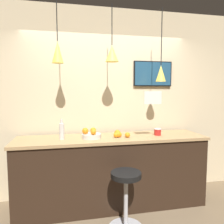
{
  "coord_description": "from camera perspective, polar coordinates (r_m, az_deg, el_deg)",
  "views": [
    {
      "loc": [
        -0.61,
        -2.35,
        1.64
      ],
      "look_at": [
        0.0,
        0.6,
        1.35
      ],
      "focal_mm": 35.0,
      "sensor_mm": 36.0,
      "label": 1
    }
  ],
  "objects": [
    {
      "name": "pendant_lamp_middle",
      "position": [
        3.06,
        -0.01,
        15.09
      ],
      "size": [
        0.18,
        0.18,
        0.77
      ],
      "color": "black"
    },
    {
      "name": "mounted_tv",
      "position": [
        3.62,
        10.59,
        9.78
      ],
      "size": [
        0.63,
        0.04,
        0.4
      ],
      "color": "black"
    },
    {
      "name": "pendant_lamp_right",
      "position": [
        3.25,
        12.65,
        9.99
      ],
      "size": [
        0.14,
        0.14,
        1.03
      ],
      "color": "black"
    },
    {
      "name": "orange_pile",
      "position": [
        3.07,
        1.91,
        -5.81
      ],
      "size": [
        0.23,
        0.22,
        0.09
      ],
      "color": "orange",
      "rests_on": "service_counter"
    },
    {
      "name": "spread_jar",
      "position": [
        3.25,
        11.82,
        -5.1
      ],
      "size": [
        0.1,
        0.1,
        0.1
      ],
      "color": "red",
      "rests_on": "service_counter"
    },
    {
      "name": "juice_bottle",
      "position": [
        2.98,
        -12.99,
        -4.81
      ],
      "size": [
        0.07,
        0.07,
        0.27
      ],
      "color": "silver",
      "rests_on": "service_counter"
    },
    {
      "name": "back_wall",
      "position": [
        3.45,
        -1.48,
        2.39
      ],
      "size": [
        8.0,
        0.06,
        2.9
      ],
      "color": "beige",
      "rests_on": "ground_plane"
    },
    {
      "name": "fruit_bowl",
      "position": [
        3.0,
        -5.5,
        -5.9
      ],
      "size": [
        0.27,
        0.27,
        0.14
      ],
      "color": "beige",
      "rests_on": "service_counter"
    },
    {
      "name": "bar_stool",
      "position": [
        2.73,
        3.66,
        -20.15
      ],
      "size": [
        0.42,
        0.42,
        0.7
      ],
      "color": "#B7B7BC",
      "rests_on": "ground_plane"
    },
    {
      "name": "service_counter",
      "position": [
        3.23,
        0.0,
        -15.15
      ],
      "size": [
        2.65,
        0.66,
        1.0
      ],
      "color": "black",
      "rests_on": "ground_plane"
    },
    {
      "name": "pendant_lamp_left",
      "position": [
        3.0,
        -14.02,
        14.99
      ],
      "size": [
        0.15,
        0.15,
        0.8
      ],
      "color": "black"
    },
    {
      "name": "hanging_menu_board",
      "position": [
        2.93,
        10.64,
        3.7
      ],
      "size": [
        0.24,
        0.01,
        0.17
      ],
      "color": "white"
    }
  ]
}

